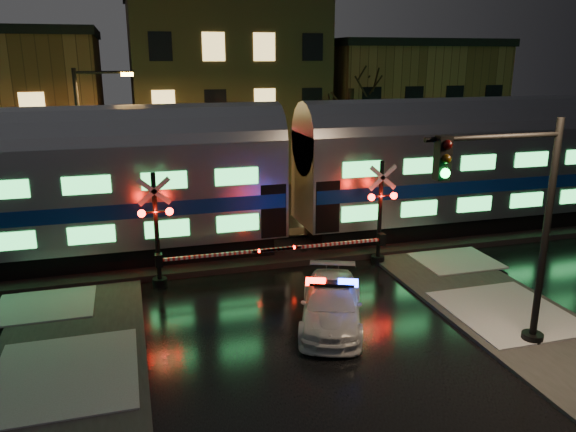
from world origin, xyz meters
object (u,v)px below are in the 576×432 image
object	(u,v)px
streetlight	(87,143)
traffic_light	(515,233)
police_car	(331,304)
crossing_signal_left	(168,241)
crossing_signal_right	(372,224)

from	to	relation	value
streetlight	traffic_light	bearing A→B (deg)	-50.62
police_car	traffic_light	size ratio (longest dim) A/B	0.75
crossing_signal_left	traffic_light	size ratio (longest dim) A/B	0.91
streetlight	crossing_signal_right	bearing A→B (deg)	-32.66
crossing_signal_right	crossing_signal_left	distance (m)	7.68
police_car	streetlight	world-z (taller)	streetlight
crossing_signal_right	police_car	bearing A→B (deg)	-126.80
crossing_signal_left	traffic_light	world-z (taller)	traffic_light
crossing_signal_right	crossing_signal_left	bearing A→B (deg)	180.00
police_car	streetlight	size ratio (longest dim) A/B	0.65
police_car	streetlight	bearing A→B (deg)	144.39
police_car	crossing_signal_right	xyz separation A→B (m)	(3.22, 4.30, 1.04)
traffic_light	streetlight	bearing A→B (deg)	119.14
traffic_light	streetlight	world-z (taller)	streetlight
traffic_light	streetlight	size ratio (longest dim) A/B	0.86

